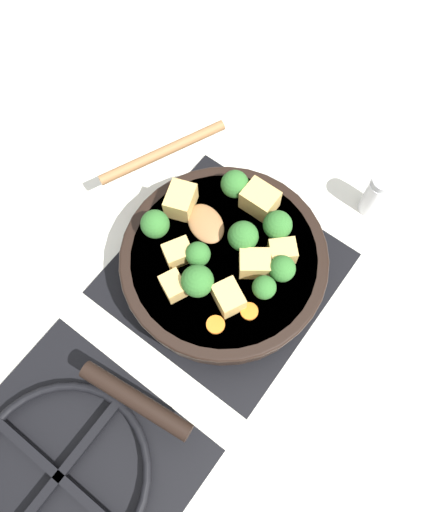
% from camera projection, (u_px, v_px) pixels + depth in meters
% --- Properties ---
extents(ground_plane, '(2.40, 2.40, 0.00)m').
position_uv_depth(ground_plane, '(224.00, 274.00, 0.78)').
color(ground_plane, silver).
extents(front_burner_grate, '(0.31, 0.31, 0.03)m').
position_uv_depth(front_burner_grate, '(224.00, 271.00, 0.77)').
color(front_burner_grate, black).
rests_on(front_burner_grate, ground_plane).
extents(rear_burner_grate, '(0.31, 0.31, 0.03)m').
position_uv_depth(rear_burner_grate, '(61.00, 476.00, 0.66)').
color(rear_burner_grate, black).
rests_on(rear_burner_grate, ground_plane).
extents(skillet_pan, '(0.30, 0.40, 0.05)m').
position_uv_depth(skillet_pan, '(223.00, 263.00, 0.73)').
color(skillet_pan, black).
rests_on(skillet_pan, front_burner_grate).
extents(wooden_spoon, '(0.22, 0.20, 0.02)m').
position_uv_depth(wooden_spoon, '(182.00, 184.00, 0.75)').
color(wooden_spoon, olive).
rests_on(wooden_spoon, skillet_pan).
extents(tofu_cube_center_large, '(0.05, 0.04, 0.04)m').
position_uv_depth(tofu_cube_center_large, '(260.00, 200.00, 0.72)').
color(tofu_cube_center_large, tan).
rests_on(tofu_cube_center_large, skillet_pan).
extents(tofu_cube_near_handle, '(0.05, 0.06, 0.04)m').
position_uv_depth(tofu_cube_near_handle, '(181.00, 201.00, 0.72)').
color(tofu_cube_near_handle, tan).
rests_on(tofu_cube_near_handle, skillet_pan).
extents(tofu_cube_east_chunk, '(0.05, 0.05, 0.03)m').
position_uv_depth(tofu_cube_east_chunk, '(255.00, 263.00, 0.69)').
color(tofu_cube_east_chunk, tan).
rests_on(tofu_cube_east_chunk, skillet_pan).
extents(tofu_cube_west_chunk, '(0.05, 0.05, 0.03)m').
position_uv_depth(tofu_cube_west_chunk, '(282.00, 251.00, 0.70)').
color(tofu_cube_west_chunk, tan).
rests_on(tofu_cube_west_chunk, skillet_pan).
extents(tofu_cube_back_piece, '(0.04, 0.05, 0.03)m').
position_uv_depth(tofu_cube_back_piece, '(178.00, 253.00, 0.69)').
color(tofu_cube_back_piece, tan).
rests_on(tofu_cube_back_piece, skillet_pan).
extents(tofu_cube_front_piece, '(0.04, 0.04, 0.03)m').
position_uv_depth(tofu_cube_front_piece, '(174.00, 286.00, 0.68)').
color(tofu_cube_front_piece, tan).
rests_on(tofu_cube_front_piece, skillet_pan).
extents(tofu_cube_mid_small, '(0.05, 0.05, 0.03)m').
position_uv_depth(tofu_cube_mid_small, '(229.00, 298.00, 0.67)').
color(tofu_cube_mid_small, tan).
rests_on(tofu_cube_mid_small, skillet_pan).
extents(broccoli_floret_near_spoon, '(0.04, 0.04, 0.05)m').
position_uv_depth(broccoli_floret_near_spoon, '(235.00, 184.00, 0.72)').
color(broccoli_floret_near_spoon, '#709956').
rests_on(broccoli_floret_near_spoon, skillet_pan).
extents(broccoli_floret_center_top, '(0.04, 0.04, 0.05)m').
position_uv_depth(broccoli_floret_center_top, '(200.00, 283.00, 0.66)').
color(broccoli_floret_center_top, '#709956').
rests_on(broccoli_floret_center_top, skillet_pan).
extents(broccoli_floret_east_rim, '(0.04, 0.04, 0.05)m').
position_uv_depth(broccoli_floret_east_rim, '(155.00, 224.00, 0.70)').
color(broccoli_floret_east_rim, '#709956').
rests_on(broccoli_floret_east_rim, skillet_pan).
extents(broccoli_floret_west_rim, '(0.04, 0.04, 0.04)m').
position_uv_depth(broccoli_floret_west_rim, '(198.00, 254.00, 0.68)').
color(broccoli_floret_west_rim, '#709956').
rests_on(broccoli_floret_west_rim, skillet_pan).
extents(broccoli_floret_north_edge, '(0.03, 0.03, 0.04)m').
position_uv_depth(broccoli_floret_north_edge, '(264.00, 288.00, 0.67)').
color(broccoli_floret_north_edge, '#709956').
rests_on(broccoli_floret_north_edge, skillet_pan).
extents(broccoli_floret_south_cluster, '(0.04, 0.04, 0.05)m').
position_uv_depth(broccoli_floret_south_cluster, '(243.00, 236.00, 0.69)').
color(broccoli_floret_south_cluster, '#709956').
rests_on(broccoli_floret_south_cluster, skillet_pan).
extents(broccoli_floret_mid_floret, '(0.04, 0.04, 0.05)m').
position_uv_depth(broccoli_floret_mid_floret, '(278.00, 225.00, 0.70)').
color(broccoli_floret_mid_floret, '#709956').
rests_on(broccoli_floret_mid_floret, skillet_pan).
extents(broccoli_floret_small_inner, '(0.04, 0.04, 0.04)m').
position_uv_depth(broccoli_floret_small_inner, '(282.00, 269.00, 0.67)').
color(broccoli_floret_small_inner, '#709956').
rests_on(broccoli_floret_small_inner, skillet_pan).
extents(carrot_slice_orange_thin, '(0.03, 0.03, 0.01)m').
position_uv_depth(carrot_slice_orange_thin, '(216.00, 325.00, 0.67)').
color(carrot_slice_orange_thin, orange).
rests_on(carrot_slice_orange_thin, skillet_pan).
extents(carrot_slice_near_center, '(0.02, 0.02, 0.01)m').
position_uv_depth(carrot_slice_near_center, '(249.00, 311.00, 0.68)').
color(carrot_slice_near_center, orange).
rests_on(carrot_slice_near_center, skillet_pan).
extents(salt_shaker, '(0.04, 0.04, 0.09)m').
position_uv_depth(salt_shaker, '(376.00, 195.00, 0.78)').
color(salt_shaker, white).
rests_on(salt_shaker, ground_plane).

